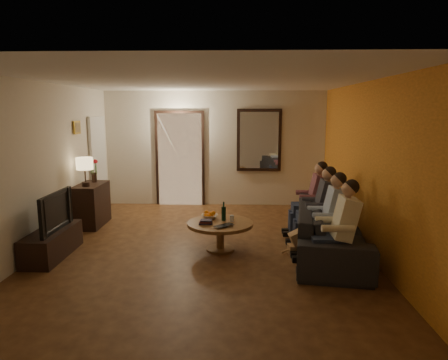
{
  "coord_description": "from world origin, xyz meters",
  "views": [
    {
      "loc": [
        0.52,
        -6.06,
        2.16
      ],
      "look_at": [
        0.3,
        0.3,
        1.05
      ],
      "focal_mm": 32.0,
      "sensor_mm": 36.0,
      "label": 1
    }
  ],
  "objects_px": {
    "person_b": "(329,220)",
    "wine_bottle": "(224,211)",
    "coffee_table": "(220,236)",
    "sofa": "(331,230)",
    "dresser": "(91,205)",
    "tv": "(50,211)",
    "table_lamp": "(85,172)",
    "bowl": "(210,216)",
    "tv_stand": "(52,243)",
    "laptop": "(226,227)",
    "person_d": "(314,202)",
    "person_a": "(340,233)",
    "person_c": "(321,210)",
    "dog": "(305,236)"
  },
  "relations": [
    {
      "from": "person_b",
      "to": "wine_bottle",
      "type": "bearing_deg",
      "value": 162.78
    },
    {
      "from": "coffee_table",
      "to": "sofa",
      "type": "bearing_deg",
      "value": -2.62
    },
    {
      "from": "dresser",
      "to": "tv",
      "type": "distance_m",
      "value": 1.68
    },
    {
      "from": "table_lamp",
      "to": "person_b",
      "type": "bearing_deg",
      "value": -19.56
    },
    {
      "from": "bowl",
      "to": "wine_bottle",
      "type": "bearing_deg",
      "value": -27.55
    },
    {
      "from": "table_lamp",
      "to": "tv",
      "type": "xyz_separation_m",
      "value": [
        0.0,
        -1.44,
        -0.37
      ]
    },
    {
      "from": "tv_stand",
      "to": "laptop",
      "type": "relative_size",
      "value": 3.71
    },
    {
      "from": "table_lamp",
      "to": "wine_bottle",
      "type": "bearing_deg",
      "value": -20.95
    },
    {
      "from": "dresser",
      "to": "sofa",
      "type": "distance_m",
      "value": 4.41
    },
    {
      "from": "tv_stand",
      "to": "coffee_table",
      "type": "height_order",
      "value": "coffee_table"
    },
    {
      "from": "sofa",
      "to": "bowl",
      "type": "bearing_deg",
      "value": 90.11
    },
    {
      "from": "sofa",
      "to": "coffee_table",
      "type": "bearing_deg",
      "value": 96.53
    },
    {
      "from": "person_d",
      "to": "wine_bottle",
      "type": "height_order",
      "value": "person_d"
    },
    {
      "from": "person_d",
      "to": "bowl",
      "type": "relative_size",
      "value": 4.63
    },
    {
      "from": "sofa",
      "to": "person_a",
      "type": "xyz_separation_m",
      "value": [
        -0.1,
        -0.9,
        0.23
      ]
    },
    {
      "from": "tv",
      "to": "wine_bottle",
      "type": "relative_size",
      "value": 3.21
    },
    {
      "from": "table_lamp",
      "to": "person_a",
      "type": "relative_size",
      "value": 0.45
    },
    {
      "from": "bowl",
      "to": "wine_bottle",
      "type": "distance_m",
      "value": 0.29
    },
    {
      "from": "person_c",
      "to": "wine_bottle",
      "type": "height_order",
      "value": "person_c"
    },
    {
      "from": "tv",
      "to": "coffee_table",
      "type": "height_order",
      "value": "tv"
    },
    {
      "from": "tv_stand",
      "to": "person_c",
      "type": "bearing_deg",
      "value": 8.1
    },
    {
      "from": "person_a",
      "to": "coffee_table",
      "type": "relative_size",
      "value": 1.17
    },
    {
      "from": "table_lamp",
      "to": "person_d",
      "type": "distance_m",
      "value": 4.13
    },
    {
      "from": "dog",
      "to": "dresser",
      "type": "bearing_deg",
      "value": 151.6
    },
    {
      "from": "dresser",
      "to": "dog",
      "type": "height_order",
      "value": "dresser"
    },
    {
      "from": "person_b",
      "to": "person_d",
      "type": "distance_m",
      "value": 1.2
    },
    {
      "from": "person_d",
      "to": "coffee_table",
      "type": "bearing_deg",
      "value": -152.66
    },
    {
      "from": "table_lamp",
      "to": "person_c",
      "type": "height_order",
      "value": "table_lamp"
    },
    {
      "from": "table_lamp",
      "to": "tv_stand",
      "type": "relative_size",
      "value": 0.44
    },
    {
      "from": "dog",
      "to": "laptop",
      "type": "xyz_separation_m",
      "value": [
        -1.19,
        -0.17,
        0.18
      ]
    },
    {
      "from": "dog",
      "to": "wine_bottle",
      "type": "bearing_deg",
      "value": 162.33
    },
    {
      "from": "tv_stand",
      "to": "dog",
      "type": "xyz_separation_m",
      "value": [
        3.8,
        0.25,
        0.08
      ]
    },
    {
      "from": "dresser",
      "to": "person_d",
      "type": "height_order",
      "value": "person_d"
    },
    {
      "from": "dresser",
      "to": "bowl",
      "type": "bearing_deg",
      "value": -24.88
    },
    {
      "from": "dresser",
      "to": "bowl",
      "type": "relative_size",
      "value": 3.46
    },
    {
      "from": "person_a",
      "to": "dresser",
      "type": "bearing_deg",
      "value": 150.94
    },
    {
      "from": "person_d",
      "to": "tv",
      "type": "bearing_deg",
      "value": -163.89
    },
    {
      "from": "tv",
      "to": "person_d",
      "type": "height_order",
      "value": "person_d"
    },
    {
      "from": "sofa",
      "to": "tv_stand",
      "type": "bearing_deg",
      "value": 103.0
    },
    {
      "from": "tv",
      "to": "sofa",
      "type": "xyz_separation_m",
      "value": [
        4.19,
        0.28,
        -0.33
      ]
    },
    {
      "from": "person_d",
      "to": "laptop",
      "type": "height_order",
      "value": "person_d"
    },
    {
      "from": "person_d",
      "to": "laptop",
      "type": "xyz_separation_m",
      "value": [
        -1.49,
        -1.1,
        -0.14
      ]
    },
    {
      "from": "dresser",
      "to": "wine_bottle",
      "type": "xyz_separation_m",
      "value": [
        2.55,
        -1.2,
        0.21
      ]
    },
    {
      "from": "table_lamp",
      "to": "laptop",
      "type": "height_order",
      "value": "table_lamp"
    },
    {
      "from": "sofa",
      "to": "person_c",
      "type": "relative_size",
      "value": 2.09
    },
    {
      "from": "wine_bottle",
      "to": "coffee_table",
      "type": "bearing_deg",
      "value": -116.57
    },
    {
      "from": "bowl",
      "to": "wine_bottle",
      "type": "xyz_separation_m",
      "value": [
        0.23,
        -0.12,
        0.12
      ]
    },
    {
      "from": "person_c",
      "to": "wine_bottle",
      "type": "xyz_separation_m",
      "value": [
        -1.54,
        -0.12,
        0.01
      ]
    },
    {
      "from": "table_lamp",
      "to": "person_c",
      "type": "relative_size",
      "value": 0.45
    },
    {
      "from": "coffee_table",
      "to": "bowl",
      "type": "height_order",
      "value": "bowl"
    }
  ]
}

